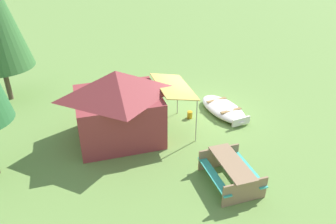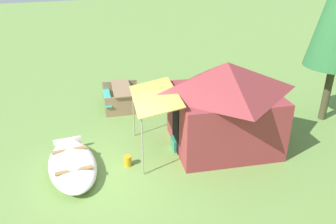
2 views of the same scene
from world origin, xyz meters
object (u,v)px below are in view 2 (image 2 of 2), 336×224
object	(u,v)px
beached_rowboat	(72,164)
cooler_box	(177,143)
canvas_cabin_tent	(224,104)
picnic_table	(122,95)
fuel_can	(128,161)

from	to	relation	value
beached_rowboat	cooler_box	xyz separation A→B (m)	(-0.07, 3.14, -0.04)
beached_rowboat	canvas_cabin_tent	size ratio (longest dim) A/B	0.57
picnic_table	fuel_can	distance (m)	4.17
picnic_table	cooler_box	distance (m)	3.83
beached_rowboat	picnic_table	world-z (taller)	picnic_table
beached_rowboat	cooler_box	distance (m)	3.14
beached_rowboat	canvas_cabin_tent	bearing A→B (deg)	87.65
beached_rowboat	fuel_can	distance (m)	1.51
cooler_box	fuel_can	xyz separation A→B (m)	(0.33, -1.66, -0.03)
canvas_cabin_tent	fuel_can	xyz separation A→B (m)	(0.08, -3.04, -1.24)
canvas_cabin_tent	cooler_box	xyz separation A→B (m)	(-0.25, -1.39, -1.21)
beached_rowboat	cooler_box	bearing A→B (deg)	91.24
beached_rowboat	cooler_box	world-z (taller)	beached_rowboat
cooler_box	fuel_can	bearing A→B (deg)	-78.61
beached_rowboat	picnic_table	bearing A→B (deg)	148.42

